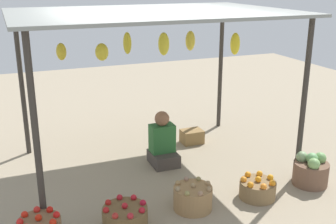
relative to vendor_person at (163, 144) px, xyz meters
name	(u,v)px	position (x,y,z in m)	size (l,w,h in m)	color
ground_plane	(154,164)	(-0.13, 0.02, -0.30)	(14.00, 14.00, 0.00)	tan
market_stall_structure	(153,23)	(-0.12, 0.03, 1.70)	(3.57, 2.49, 2.15)	#38332D
vendor_person	(163,144)	(0.00, 0.00, 0.00)	(0.36, 0.44, 0.78)	#463E38
basket_red_apples	(125,217)	(-0.96, -1.37, -0.17)	(0.49, 0.49, 0.30)	brown
basket_potatoes	(193,197)	(-0.12, -1.28, -0.16)	(0.45, 0.45, 0.32)	#9E784D
basket_oranges	(258,189)	(0.72, -1.34, -0.18)	(0.44, 0.44, 0.28)	olive
basket_cabbages	(311,171)	(1.54, -1.30, -0.11)	(0.45, 0.45, 0.43)	brown
wooden_crate_near_vendor	(192,136)	(0.72, 0.56, -0.19)	(0.34, 0.26, 0.22)	olive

